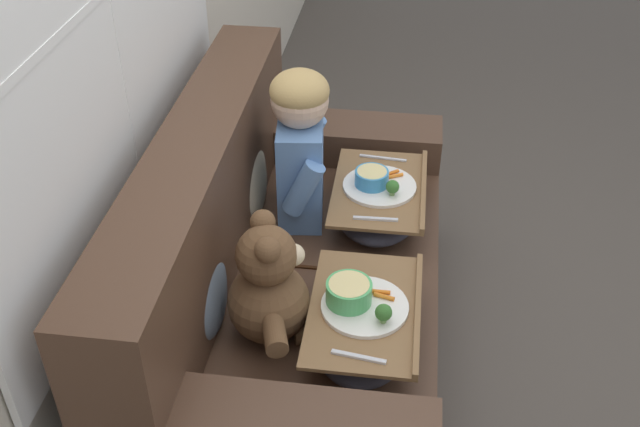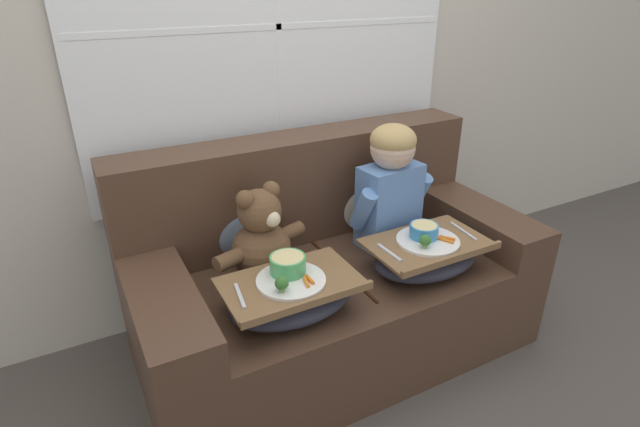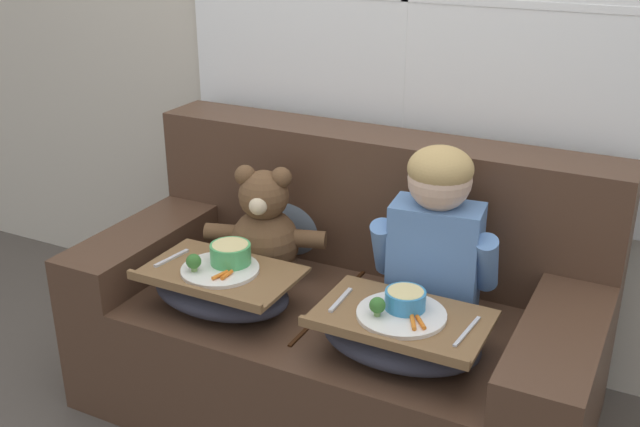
{
  "view_description": "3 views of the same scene",
  "coord_description": "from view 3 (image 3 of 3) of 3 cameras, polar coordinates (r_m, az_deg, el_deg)",
  "views": [
    {
      "loc": [
        -1.81,
        -0.29,
        1.97
      ],
      "look_at": [
        0.04,
        -0.05,
        0.61
      ],
      "focal_mm": 42.0,
      "sensor_mm": 36.0,
      "label": 1
    },
    {
      "loc": [
        -0.9,
        -1.54,
        1.5
      ],
      "look_at": [
        -0.05,
        0.04,
        0.64
      ],
      "focal_mm": 28.0,
      "sensor_mm": 36.0,
      "label": 2
    },
    {
      "loc": [
        0.91,
        -1.91,
        1.6
      ],
      "look_at": [
        -0.08,
        0.04,
        0.68
      ],
      "focal_mm": 42.0,
      "sensor_mm": 36.0,
      "label": 3
    }
  ],
  "objects": [
    {
      "name": "lap_tray_teddy",
      "position": [
        2.36,
        -7.52,
        -5.53
      ],
      "size": [
        0.48,
        0.31,
        0.2
      ],
      "color": "#2D2D38",
      "rests_on": "teddy_bear"
    },
    {
      "name": "ground_plane",
      "position": [
        2.65,
        1.24,
        -14.39
      ],
      "size": [
        14.0,
        14.0,
        0.0
      ],
      "primitive_type": "plane",
      "color": "#4C443D"
    },
    {
      "name": "lap_tray_child",
      "position": [
        2.12,
        6.14,
        -9.09
      ],
      "size": [
        0.48,
        0.31,
        0.19
      ],
      "color": "#2D2D38",
      "rests_on": "child_figure"
    },
    {
      "name": "throw_pillow_behind_teddy",
      "position": [
        2.68,
        -2.14,
        0.28
      ],
      "size": [
        0.33,
        0.16,
        0.34
      ],
      "color": "slate",
      "rests_on": "couch"
    },
    {
      "name": "couch",
      "position": [
        2.53,
        1.96,
        -7.79
      ],
      "size": [
        1.64,
        0.85,
        0.88
      ],
      "color": "#4C3323",
      "rests_on": "ground_plane"
    },
    {
      "name": "throw_pillow_behind_child",
      "position": [
        2.46,
        10.14,
        -2.14
      ],
      "size": [
        0.35,
        0.17,
        0.36
      ],
      "color": "#C1B293",
      "rests_on": "couch"
    },
    {
      "name": "child_figure",
      "position": [
        2.24,
        8.89,
        -0.92
      ],
      "size": [
        0.39,
        0.2,
        0.54
      ],
      "color": "#5B84BC",
      "rests_on": "couch"
    },
    {
      "name": "teddy_bear",
      "position": [
        2.52,
        -4.26,
        -1.24
      ],
      "size": [
        0.42,
        0.3,
        0.39
      ],
      "color": "brown",
      "rests_on": "couch"
    }
  ]
}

